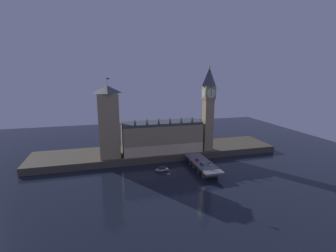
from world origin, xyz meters
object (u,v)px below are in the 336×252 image
(pedestrian_far_rail, at_px, (190,157))
(street_lamp_near, at_px, (203,165))
(street_lamp_far, at_px, (188,153))
(car_southbound_lead, at_px, (210,164))
(victoria_tower, at_px, (109,122))
(car_northbound_lead, at_px, (197,160))
(boat_upstream, at_px, (162,170))
(clock_tower, at_px, (208,106))
(pedestrian_near_rail, at_px, (201,167))
(car_northbound_trail, at_px, (202,164))

(pedestrian_far_rail, height_order, street_lamp_near, street_lamp_near)
(pedestrian_far_rail, relative_size, street_lamp_far, 0.30)
(car_southbound_lead, relative_size, pedestrian_far_rail, 2.18)
(victoria_tower, xyz_separation_m, car_northbound_lead, (65.98, -30.26, -28.65))
(pedestrian_far_rail, relative_size, boat_upstream, 0.17)
(clock_tower, distance_m, car_southbound_lead, 55.38)
(pedestrian_near_rail, relative_size, boat_upstream, 0.16)
(pedestrian_far_rail, relative_size, street_lamp_near, 0.29)
(victoria_tower, height_order, boat_upstream, victoria_tower)
(car_southbound_lead, bearing_deg, clock_tower, 69.17)
(car_northbound_trail, height_order, street_lamp_near, street_lamp_near)
(clock_tower, relative_size, pedestrian_far_rail, 42.22)
(car_southbound_lead, bearing_deg, car_northbound_lead, 119.31)
(victoria_tower, distance_m, car_southbound_lead, 87.80)
(pedestrian_far_rail, xyz_separation_m, street_lamp_near, (-0.40, -25.64, 2.89))
(pedestrian_far_rail, xyz_separation_m, boat_upstream, (-25.26, -4.99, -5.96))
(car_southbound_lead, relative_size, street_lamp_far, 0.66)
(victoria_tower, relative_size, street_lamp_near, 10.68)
(victoria_tower, xyz_separation_m, boat_upstream, (37.67, -28.73, -34.38))
(victoria_tower, xyz_separation_m, car_northbound_trail, (65.98, -39.78, -28.63))
(car_northbound_trail, distance_m, pedestrian_far_rail, 16.32)
(clock_tower, bearing_deg, car_northbound_lead, -127.70)
(clock_tower, bearing_deg, victoria_tower, 177.24)
(pedestrian_near_rail, xyz_separation_m, boat_upstream, (-25.26, 16.64, -5.91))
(pedestrian_far_rail, bearing_deg, street_lamp_near, -90.89)
(pedestrian_far_rail, distance_m, boat_upstream, 26.43)
(street_lamp_near, xyz_separation_m, street_lamp_far, (0.00, 29.44, -0.13))
(street_lamp_near, bearing_deg, pedestrian_near_rail, 84.30)
(clock_tower, relative_size, victoria_tower, 1.15)
(street_lamp_near, bearing_deg, car_southbound_lead, 40.74)
(street_lamp_near, height_order, boat_upstream, street_lamp_near)
(car_northbound_lead, height_order, pedestrian_far_rail, pedestrian_far_rail)
(street_lamp_far, bearing_deg, clock_tower, 33.74)
(car_southbound_lead, bearing_deg, pedestrian_far_rail, 117.77)
(clock_tower, distance_m, pedestrian_far_rail, 49.07)
(car_southbound_lead, distance_m, boat_upstream, 37.04)
(clock_tower, bearing_deg, pedestrian_near_rail, -119.41)
(victoria_tower, distance_m, street_lamp_near, 83.66)
(clock_tower, xyz_separation_m, boat_upstream, (-48.49, -24.58, -44.49))
(car_northbound_trail, relative_size, street_lamp_near, 0.66)
(car_northbound_lead, bearing_deg, clock_tower, 52.30)
(car_northbound_trail, distance_m, car_southbound_lead, 6.26)
(street_lamp_far, bearing_deg, pedestrian_near_rail, -89.10)
(victoria_tower, height_order, street_lamp_far, victoria_tower)
(clock_tower, bearing_deg, street_lamp_near, -117.59)
(victoria_tower, bearing_deg, pedestrian_near_rail, -35.79)
(pedestrian_far_rail, bearing_deg, car_northbound_lead, -64.89)
(car_northbound_lead, relative_size, pedestrian_near_rail, 2.62)
(car_northbound_trail, xyz_separation_m, pedestrian_near_rail, (-3.05, -5.59, 0.16))
(car_southbound_lead, height_order, boat_upstream, car_southbound_lead)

